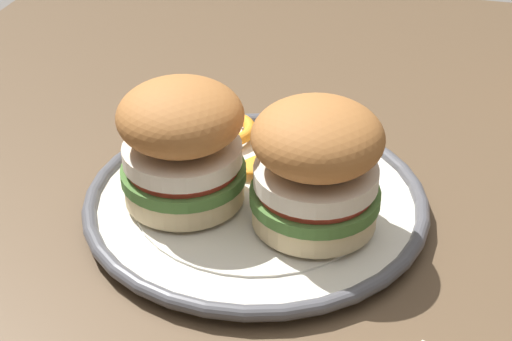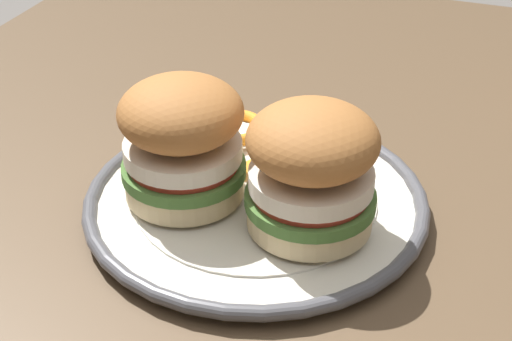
% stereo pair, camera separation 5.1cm
% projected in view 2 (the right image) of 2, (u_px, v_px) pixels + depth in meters
% --- Properties ---
extents(dinner_plate, '(0.28, 0.28, 0.02)m').
position_uv_depth(dinner_plate, '(256.00, 202.00, 0.64)').
color(dinner_plate, silver).
rests_on(dinner_plate, dining_table).
extents(sandwich_half_left, '(0.10, 0.10, 0.10)m').
position_uv_depth(sandwich_half_left, '(312.00, 168.00, 0.57)').
color(sandwich_half_left, beige).
rests_on(sandwich_half_left, dinner_plate).
extents(sandwich_half_right, '(0.11, 0.11, 0.10)m').
position_uv_depth(sandwich_half_right, '(182.00, 139.00, 0.61)').
color(sandwich_half_right, beige).
rests_on(sandwich_half_right, dinner_plate).
extents(orange_peel_curled, '(0.08, 0.08, 0.01)m').
position_uv_depth(orange_peel_curled, '(234.00, 128.00, 0.71)').
color(orange_peel_curled, orange).
rests_on(orange_peel_curled, dinner_plate).
extents(orange_peel_strip_long, '(0.06, 0.03, 0.01)m').
position_uv_depth(orange_peel_strip_long, '(301.00, 140.00, 0.70)').
color(orange_peel_strip_long, orange).
rests_on(orange_peel_strip_long, dinner_plate).
extents(orange_peel_strip_short, '(0.06, 0.07, 0.01)m').
position_uv_depth(orange_peel_strip_short, '(274.00, 162.00, 0.67)').
color(orange_peel_strip_short, orange).
rests_on(orange_peel_strip_short, dinner_plate).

